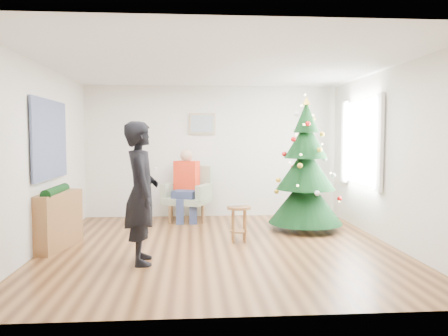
{
  "coord_description": "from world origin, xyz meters",
  "views": [
    {
      "loc": [
        -0.4,
        -6.22,
        1.58
      ],
      "look_at": [
        0.1,
        0.6,
        1.1
      ],
      "focal_mm": 35.0,
      "sensor_mm": 36.0,
      "label": 1
    }
  ],
  "objects": [
    {
      "name": "wall_left",
      "position": [
        -2.5,
        0.0,
        1.3
      ],
      "size": [
        0.0,
        5.0,
        5.0
      ],
      "primitive_type": "plane",
      "rotation": [
        1.57,
        0.0,
        1.57
      ],
      "color": "silver",
      "rests_on": "floor"
    },
    {
      "name": "framed_picture",
      "position": [
        -0.2,
        2.46,
        1.85
      ],
      "size": [
        0.52,
        0.05,
        0.42
      ],
      "color": "tan",
      "rests_on": "wall_back"
    },
    {
      "name": "seated_person",
      "position": [
        -0.51,
        2.01,
        0.7
      ],
      "size": [
        0.58,
        0.74,
        1.35
      ],
      "rotation": [
        0.0,
        0.0,
        -0.42
      ],
      "color": "navy",
      "rests_on": "armchair"
    },
    {
      "name": "stool",
      "position": [
        0.3,
        0.27,
        0.28
      ],
      "size": [
        0.36,
        0.36,
        0.54
      ],
      "rotation": [
        0.0,
        0.0,
        0.03
      ],
      "color": "brown",
      "rests_on": "floor"
    },
    {
      "name": "game_controller",
      "position": [
        -0.85,
        -0.78,
        1.19
      ],
      "size": [
        0.06,
        0.13,
        0.04
      ],
      "primitive_type": "cube",
      "rotation": [
        0.0,
        0.0,
        0.16
      ],
      "color": "white",
      "rests_on": "standing_man"
    },
    {
      "name": "wall_right",
      "position": [
        2.5,
        0.0,
        1.3
      ],
      "size": [
        0.0,
        5.0,
        5.0
      ],
      "primitive_type": "plane",
      "rotation": [
        1.57,
        0.0,
        -1.57
      ],
      "color": "silver",
      "rests_on": "floor"
    },
    {
      "name": "wall_back",
      "position": [
        0.0,
        2.5,
        1.3
      ],
      "size": [
        5.0,
        0.0,
        5.0
      ],
      "primitive_type": "plane",
      "rotation": [
        1.57,
        0.0,
        0.0
      ],
      "color": "silver",
      "rests_on": "floor"
    },
    {
      "name": "laptop",
      "position": [
        0.3,
        0.27,
        0.55
      ],
      "size": [
        0.35,
        0.29,
        0.02
      ],
      "primitive_type": "imported",
      "rotation": [
        0.0,
        0.0,
        0.38
      ],
      "color": "silver",
      "rests_on": "stool"
    },
    {
      "name": "garland",
      "position": [
        -2.33,
        0.08,
        0.82
      ],
      "size": [
        0.14,
        0.9,
        0.14
      ],
      "primitive_type": "cylinder",
      "rotation": [
        1.57,
        0.0,
        0.0
      ],
      "color": "black",
      "rests_on": "console"
    },
    {
      "name": "armchair",
      "position": [
        -0.48,
        2.06,
        0.39
      ],
      "size": [
        1.0,
        0.99,
        1.03
      ],
      "rotation": [
        0.0,
        0.0,
        -0.42
      ],
      "color": "gray",
      "rests_on": "floor"
    },
    {
      "name": "console",
      "position": [
        -2.33,
        0.08,
        0.4
      ],
      "size": [
        0.51,
        1.04,
        0.8
      ],
      "primitive_type": "cube",
      "rotation": [
        0.0,
        0.0,
        -0.22
      ],
      "color": "brown",
      "rests_on": "floor"
    },
    {
      "name": "christmas_tree",
      "position": [
        1.53,
        1.05,
        1.02
      ],
      "size": [
        1.25,
        1.25,
        2.26
      ],
      "rotation": [
        0.0,
        0.0,
        0.3
      ],
      "color": "#3F2816",
      "rests_on": "floor"
    },
    {
      "name": "standing_man",
      "position": [
        -1.03,
        -0.75,
        0.89
      ],
      "size": [
        0.52,
        0.71,
        1.78
      ],
      "primitive_type": "imported",
      "rotation": [
        0.0,
        0.0,
        1.73
      ],
      "color": "black",
      "rests_on": "floor"
    },
    {
      "name": "floor",
      "position": [
        0.0,
        0.0,
        0.0
      ],
      "size": [
        5.0,
        5.0,
        0.0
      ],
      "primitive_type": "plane",
      "color": "brown",
      "rests_on": "ground"
    },
    {
      "name": "wall_front",
      "position": [
        0.0,
        -2.5,
        1.3
      ],
      "size": [
        5.0,
        0.0,
        5.0
      ],
      "primitive_type": "plane",
      "rotation": [
        -1.57,
        0.0,
        0.0
      ],
      "color": "silver",
      "rests_on": "floor"
    },
    {
      "name": "curtains",
      "position": [
        2.44,
        1.0,
        1.5
      ],
      "size": [
        0.05,
        1.75,
        1.5
      ],
      "color": "white",
      "rests_on": "wall_right"
    },
    {
      "name": "tapestry",
      "position": [
        -2.46,
        0.3,
        1.55
      ],
      "size": [
        0.03,
        1.5,
        1.15
      ],
      "primitive_type": "cube",
      "color": "black",
      "rests_on": "wall_left"
    },
    {
      "name": "window_panel",
      "position": [
        2.47,
        1.0,
        1.5
      ],
      "size": [
        0.04,
        1.3,
        1.4
      ],
      "primitive_type": "cube",
      "color": "white",
      "rests_on": "wall_right"
    },
    {
      "name": "ceiling",
      "position": [
        0.0,
        0.0,
        2.6
      ],
      "size": [
        5.0,
        5.0,
        0.0
      ],
      "primitive_type": "plane",
      "rotation": [
        3.14,
        0.0,
        0.0
      ],
      "color": "white",
      "rests_on": "wall_back"
    }
  ]
}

